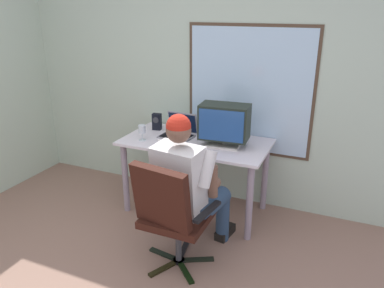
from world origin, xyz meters
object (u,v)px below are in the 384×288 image
(office_chair, at_px, (170,211))
(desk_speaker, at_px, (157,122))
(person_seated, at_px, (188,183))
(crt_monitor, at_px, (224,123))
(wine_glass, at_px, (142,130))
(desk, at_px, (196,152))
(laptop, at_px, (179,130))

(office_chair, relative_size, desk_speaker, 5.36)
(person_seated, xyz_separation_m, crt_monitor, (0.07, 0.67, 0.33))
(crt_monitor, relative_size, wine_glass, 3.01)
(desk, xyz_separation_m, desk_speaker, (-0.51, 0.16, 0.21))
(office_chair, distance_m, crt_monitor, 1.04)
(desk, xyz_separation_m, laptop, (-0.21, 0.08, 0.18))
(crt_monitor, xyz_separation_m, desk_speaker, (-0.80, 0.17, -0.14))
(person_seated, relative_size, desk_speaker, 7.20)
(desk, height_order, wine_glass, wine_glass)
(desk_speaker, bearing_deg, office_chair, -57.53)
(office_chair, distance_m, wine_glass, 1.06)
(wine_glass, bearing_deg, desk_speaker, 94.38)
(laptop, bearing_deg, person_seated, -60.37)
(office_chair, height_order, person_seated, person_seated)
(person_seated, height_order, crt_monitor, person_seated)
(desk, bearing_deg, person_seated, -71.96)
(wine_glass, bearing_deg, laptop, 44.57)
(laptop, distance_m, wine_glass, 0.39)
(person_seated, xyz_separation_m, wine_glass, (-0.71, 0.50, 0.21))
(office_chair, height_order, desk_speaker, office_chair)
(desk, height_order, laptop, laptop)
(crt_monitor, height_order, desk_speaker, crt_monitor)
(desk, relative_size, person_seated, 1.13)
(office_chair, distance_m, person_seated, 0.28)
(desk_speaker, bearing_deg, wine_glass, -85.62)
(office_chair, bearing_deg, desk_speaker, 122.47)
(office_chair, bearing_deg, wine_glass, 131.92)
(office_chair, xyz_separation_m, laptop, (-0.40, 1.02, 0.29))
(crt_monitor, bearing_deg, office_chair, -96.34)
(laptop, bearing_deg, desk, -20.16)
(crt_monitor, height_order, laptop, crt_monitor)
(wine_glass, relative_size, desk_speaker, 0.89)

